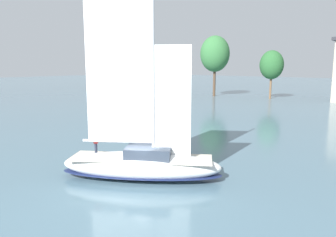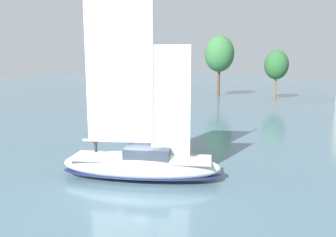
% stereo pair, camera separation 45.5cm
% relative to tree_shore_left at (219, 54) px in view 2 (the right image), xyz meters
% --- Properties ---
extents(ground_plane, '(400.00, 400.00, 0.00)m').
position_rel_tree_shore_left_xyz_m(ground_plane, '(29.40, -56.94, -10.77)').
color(ground_plane, slate).
extents(tree_shore_left, '(7.47, 7.47, 15.38)m').
position_rel_tree_shore_left_xyz_m(tree_shore_left, '(0.00, 0.00, 0.00)').
color(tree_shore_left, '#4C3828').
rests_on(tree_shore_left, ground).
extents(tree_shore_right, '(5.55, 5.55, 11.43)m').
position_rel_tree_shore_left_xyz_m(tree_shore_right, '(13.97, 2.75, -2.76)').
color(tree_shore_right, brown).
rests_on(tree_shore_right, ground).
extents(sailboat_main, '(11.38, 9.01, 15.80)m').
position_rel_tree_shore_left_xyz_m(sailboat_main, '(29.42, -56.93, -9.54)').
color(sailboat_main, silver).
rests_on(sailboat_main, ground).
extents(sailboat_moored_far_slip, '(5.83, 6.04, 9.03)m').
position_rel_tree_shore_left_xyz_m(sailboat_moored_far_slip, '(-0.28, -19.17, -10.15)').
color(sailboat_moored_far_slip, navy).
rests_on(sailboat_moored_far_slip, ground).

